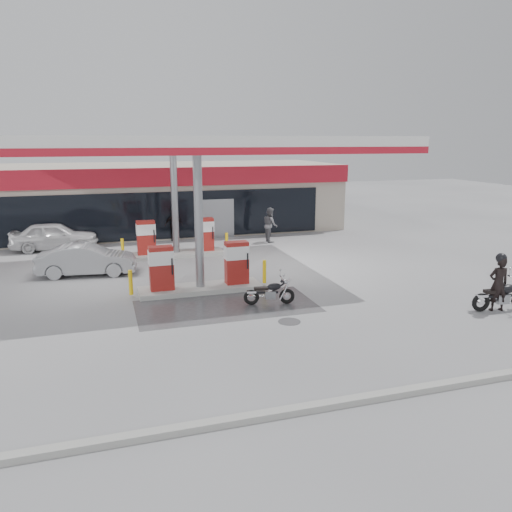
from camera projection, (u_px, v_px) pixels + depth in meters
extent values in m
plane|color=gray|center=(212.00, 308.00, 16.67)|extent=(90.00, 90.00, 0.00)
cube|color=#4C4C4F|center=(227.00, 306.00, 16.81)|extent=(6.00, 3.00, 0.00)
cylinder|color=#38383A|center=(289.00, 322.00, 15.38)|extent=(0.70, 0.70, 0.01)
cube|color=gray|center=(286.00, 412.00, 10.14)|extent=(28.00, 0.25, 0.15)
cube|color=#ACA190|center=(156.00, 197.00, 31.09)|extent=(22.00, 8.00, 4.00)
cube|color=black|center=(165.00, 215.00, 27.48)|extent=(18.00, 0.10, 2.60)
cube|color=#AB1523|center=(164.00, 177.00, 26.94)|extent=(22.00, 0.25, 1.00)
cube|color=navy|center=(285.00, 175.00, 28.91)|extent=(3.50, 0.12, 0.80)
cube|color=gray|center=(218.00, 218.00, 28.38)|extent=(1.80, 0.14, 2.20)
cube|color=silver|center=(183.00, 144.00, 20.11)|extent=(16.00, 10.00, 0.60)
cube|color=#AB1523|center=(208.00, 151.00, 15.55)|extent=(16.00, 0.12, 0.24)
cube|color=#AB1523|center=(167.00, 147.00, 24.75)|extent=(16.00, 0.12, 0.24)
cylinder|color=gray|center=(199.00, 222.00, 17.94)|extent=(0.32, 0.32, 5.00)
cylinder|color=gray|center=(175.00, 202.00, 23.52)|extent=(0.32, 0.32, 5.00)
cube|color=#9E9E99|center=(200.00, 288.00, 18.51)|extent=(4.50, 1.30, 0.18)
cube|color=maroon|center=(161.00, 268.00, 17.90)|extent=(0.85, 0.48, 1.60)
cube|color=maroon|center=(237.00, 263.00, 18.71)|extent=(0.85, 0.48, 1.60)
cube|color=silver|center=(161.00, 257.00, 17.81)|extent=(0.88, 0.52, 0.50)
cube|color=silver|center=(237.00, 252.00, 18.62)|extent=(0.88, 0.52, 0.50)
cylinder|color=yellow|center=(131.00, 282.00, 17.68)|extent=(0.14, 0.14, 0.90)
cylinder|color=yellow|center=(264.00, 272.00, 19.13)|extent=(0.14, 0.14, 0.90)
cube|color=#9E9E99|center=(177.00, 254.00, 24.09)|extent=(4.50, 1.30, 0.18)
cube|color=maroon|center=(146.00, 238.00, 23.48)|extent=(0.85, 0.48, 1.60)
cube|color=maroon|center=(205.00, 234.00, 24.29)|extent=(0.85, 0.48, 1.60)
cube|color=silver|center=(146.00, 229.00, 23.39)|extent=(0.88, 0.52, 0.50)
cube|color=silver|center=(204.00, 226.00, 24.20)|extent=(0.88, 0.52, 0.50)
cylinder|color=yellow|center=(123.00, 248.00, 23.26)|extent=(0.14, 0.14, 0.90)
cylinder|color=yellow|center=(227.00, 242.00, 24.71)|extent=(0.14, 0.14, 0.90)
torus|color=black|center=(481.00, 302.00, 16.23)|extent=(0.64, 0.22, 0.62)
cube|color=gray|center=(502.00, 299.00, 16.34)|extent=(0.44, 0.30, 0.31)
cube|color=black|center=(498.00, 296.00, 16.29)|extent=(0.94, 0.22, 0.08)
ellipsoid|color=black|center=(508.00, 289.00, 16.29)|extent=(0.62, 0.40, 0.29)
cube|color=black|center=(493.00, 291.00, 16.22)|extent=(0.60, 0.32, 0.10)
cylinder|color=silver|center=(485.00, 301.00, 16.42)|extent=(0.94, 0.20, 0.08)
imported|color=black|center=(498.00, 284.00, 16.19)|extent=(0.73, 0.54, 1.82)
torus|color=black|center=(287.00, 296.00, 17.03)|extent=(0.55, 0.22, 0.53)
torus|color=black|center=(251.00, 297.00, 16.89)|extent=(0.55, 0.22, 0.53)
cube|color=gray|center=(270.00, 295.00, 16.95)|extent=(0.39, 0.27, 0.27)
cube|color=black|center=(266.00, 292.00, 16.92)|extent=(0.80, 0.23, 0.07)
ellipsoid|color=black|center=(274.00, 287.00, 16.90)|extent=(0.54, 0.37, 0.25)
cube|color=black|center=(261.00, 289.00, 16.86)|extent=(0.52, 0.30, 0.09)
cylinder|color=silver|center=(282.00, 279.00, 16.87)|extent=(0.16, 0.67, 0.03)
sphere|color=silver|center=(285.00, 282.00, 16.91)|extent=(0.16, 0.16, 0.16)
cylinder|color=silver|center=(257.00, 297.00, 17.04)|extent=(0.80, 0.22, 0.07)
imported|color=silver|center=(54.00, 236.00, 25.27)|extent=(4.29, 1.90, 1.43)
imported|color=#5A5A5F|center=(270.00, 225.00, 27.21)|extent=(0.77, 0.96, 1.89)
imported|color=gray|center=(87.00, 260.00, 20.56)|extent=(4.07, 1.85, 1.30)
imported|color=black|center=(174.00, 225.00, 27.57)|extent=(1.10, 0.67, 1.75)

